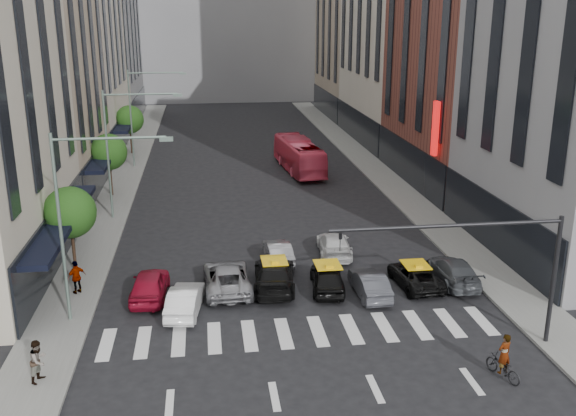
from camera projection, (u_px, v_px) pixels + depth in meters
name	position (u px, v px, depth m)	size (l,w,h in m)	color
ground	(311.00, 348.00, 28.34)	(160.00, 160.00, 0.00)	black
sidewalk_left	(122.00, 183.00, 55.30)	(3.00, 96.00, 0.15)	slate
sidewalk_right	(381.00, 174.00, 58.19)	(3.00, 96.00, 0.15)	slate
building_left_b	(34.00, 42.00, 49.21)	(8.00, 16.00, 24.00)	tan
building_left_d	(101.00, 5.00, 83.39)	(8.00, 18.00, 30.00)	gray
building_right_b	(463.00, 27.00, 52.25)	(8.00, 18.00, 26.00)	brown
building_right_d	(356.00, 13.00, 87.96)	(8.00, 18.00, 28.00)	tan
tree_near	(70.00, 213.00, 35.26)	(2.88, 2.88, 4.95)	black
tree_mid	(109.00, 152.00, 50.42)	(2.88, 2.88, 4.95)	black
tree_far	(130.00, 120.00, 65.58)	(2.88, 2.88, 4.95)	black
streetlamp_near	(80.00, 203.00, 29.13)	(5.38, 0.25, 9.00)	gray
streetlamp_mid	(120.00, 137.00, 44.29)	(5.38, 0.25, 9.00)	gray
streetlamp_far	(141.00, 105.00, 59.46)	(5.38, 0.25, 9.00)	gray
traffic_signal	(495.00, 253.00, 27.05)	(10.10, 0.20, 6.00)	black
liberty_sign	(435.00, 129.00, 47.12)	(0.30, 0.70, 4.00)	red
car_red	(150.00, 285.00, 33.08)	(1.76, 4.39, 1.49)	maroon
car_white_front	(185.00, 300.00, 31.49)	(1.44, 4.12, 1.36)	white
car_silver	(227.00, 277.00, 34.06)	(2.39, 5.18, 1.44)	#949499
taxi_left	(274.00, 274.00, 34.32)	(2.16, 5.32, 1.54)	black
taxi_center	(327.00, 278.00, 34.03)	(1.69, 4.19, 1.43)	black
car_grey_mid	(370.00, 284.00, 33.40)	(1.40, 4.02, 1.32)	#404248
taxi_right	(415.00, 275.00, 34.59)	(2.01, 4.35, 1.21)	black
car_grey_curb	(453.00, 271.00, 34.99)	(1.93, 4.74, 1.37)	#474B4F
car_row2_left	(278.00, 252.00, 37.86)	(1.38, 3.95, 1.30)	#A8A8AD
car_row2_right	(334.00, 244.00, 39.00)	(1.88, 4.62, 1.34)	silver
bus	(299.00, 155.00, 59.30)	(2.49, 10.66, 2.97)	#F34767
motorcycle	(503.00, 367.00, 25.88)	(0.64, 1.85, 0.97)	black
rider	(506.00, 338.00, 25.49)	(0.63, 0.41, 1.72)	gray
pedestrian_near	(39.00, 361.00, 25.33)	(0.86, 0.67, 1.76)	gray
pedestrian_far	(77.00, 277.00, 33.28)	(1.04, 0.44, 1.78)	gray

